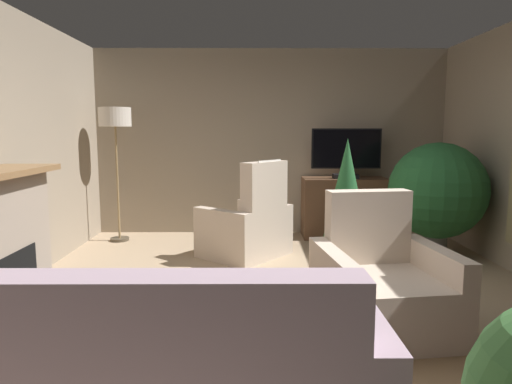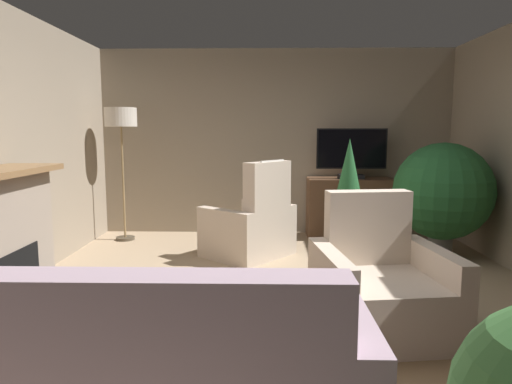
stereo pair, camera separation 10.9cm
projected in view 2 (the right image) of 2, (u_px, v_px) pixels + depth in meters
The scene contains 14 objects.
ground_plane at pixel (282, 311), 3.92m from camera, with size 5.69×6.59×0.04m, color tan.
wall_back at pixel (275, 142), 6.75m from camera, with size 5.69×0.10×2.69m, color gray.
rug_central at pixel (291, 333), 3.43m from camera, with size 2.34×2.08×0.01m, color #8E704C.
tv_cabinet at pixel (349, 209), 6.51m from camera, with size 1.19×0.55×0.85m.
television at pixel (352, 152), 6.35m from camera, with size 0.97×0.20×0.70m.
coffee_table at pixel (206, 291), 3.24m from camera, with size 0.97×0.50×0.44m.
tv_remote at pixel (173, 281), 3.26m from camera, with size 0.17×0.05×0.02m, color black.
folded_newspaper at pixel (226, 287), 3.15m from camera, with size 0.30×0.22×0.01m, color silver.
sofa_floral at pixel (143, 384), 2.16m from camera, with size 2.15×0.91×0.96m.
armchair_near_window at pixel (380, 289), 3.46m from camera, with size 1.05×1.04×1.04m.
armchair_by_fireplace at pixel (252, 227), 5.53m from camera, with size 1.21×1.23×1.18m.
potted_plant_small_fern_corner at pixel (348, 205), 4.59m from camera, with size 0.52×0.52×1.44m.
potted_plant_tall_palm_by_window at pixel (443, 192), 5.38m from camera, with size 1.14×1.14×1.38m.
floor_lamp at pixel (121, 125), 6.20m from camera, with size 0.43×0.43×1.83m.
Camera 2 is at (-0.14, -3.75, 1.52)m, focal length 32.05 mm.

